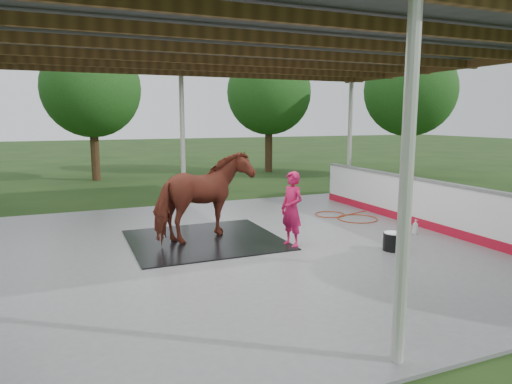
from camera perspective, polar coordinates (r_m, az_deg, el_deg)
name	(u,v)px	position (r m, az deg, el deg)	size (l,w,h in m)	color
ground	(241,249)	(9.23, -1.92, -7.18)	(100.00, 100.00, 0.00)	#1E3814
concrete_slab	(241,248)	(9.22, -1.92, -7.03)	(12.00, 10.00, 0.05)	slate
pavilion_structure	(240,44)	(8.96, -2.06, 17.96)	(12.60, 10.60, 4.05)	beige
dasher_board	(422,204)	(11.50, 20.04, -1.41)	(0.16, 8.00, 1.15)	#B10E25
tree_belt	(238,60)	(9.87, -2.27, 16.10)	(28.00, 28.00, 5.80)	#382314
rubber_mat	(205,240)	(9.76, -6.41, -5.94)	(3.07, 2.88, 0.02)	black
horse	(204,197)	(9.56, -6.51, -0.57)	(0.99, 2.17, 1.83)	maroon
handler	(292,209)	(9.15, 4.51, -2.14)	(0.55, 0.36, 1.51)	#CA154F
wash_bucket	(393,241)	(9.33, 16.76, -5.91)	(0.39, 0.39, 0.36)	black
soap_bottle_a	(415,227)	(10.75, 19.30, -4.13)	(0.13, 0.13, 0.33)	silver
soap_bottle_b	(384,239)	(9.79, 15.75, -5.62)	(0.10, 0.10, 0.21)	#338CD8
hose_coil	(347,217)	(12.11, 11.27, -3.07)	(1.55, 1.63, 0.02)	#A0300B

